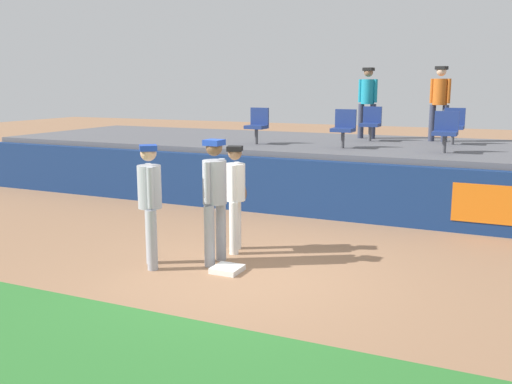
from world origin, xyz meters
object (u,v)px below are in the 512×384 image
seat_front_center (344,126)px  spectator_capped (368,98)px  player_fielder_home (236,191)px  player_coach_visitor (150,197)px  spectator_hooded (440,98)px  player_runner_visitor (215,193)px  first_base (227,269)px  seat_back_right (454,124)px  seat_front_left (258,124)px  seat_front_right (446,130)px  seat_back_center (371,122)px

seat_front_center → spectator_capped: 2.48m
player_fielder_home → player_coach_visitor: bearing=-49.8°
spectator_hooded → player_runner_visitor: bearing=87.4°
player_coach_visitor → player_fielder_home: bearing=109.1°
player_fielder_home → spectator_hooded: spectator_hooded is taller
first_base → seat_back_right: bearing=71.8°
player_runner_visitor → player_coach_visitor: size_ratio=1.03×
player_fielder_home → seat_front_left: size_ratio=2.03×
first_base → player_runner_visitor: size_ratio=0.21×
seat_front_center → seat_back_right: (2.11, 1.80, -0.00)m
seat_back_right → spectator_capped: size_ratio=0.47×
player_fielder_home → seat_back_right: seat_back_right is taller
seat_back_right → seat_front_right: 1.80m
player_coach_visitor → seat_front_left: seat_front_left is taller
player_coach_visitor → seat_back_center: size_ratio=2.15×
seat_front_center → seat_front_left: size_ratio=1.00×
first_base → seat_front_left: bearing=109.9°
seat_back_right → spectator_hooded: 0.88m
first_base → seat_front_right: size_ratio=0.48×
spectator_hooded → spectator_capped: bearing=12.0°
player_runner_visitor → seat_front_right: bearing=153.7°
player_runner_visitor → spectator_capped: spectator_capped is taller
player_coach_visitor → seat_front_left: 5.56m
player_runner_visitor → player_coach_visitor: (-0.78, -0.53, -0.04)m
seat_front_right → spectator_capped: (-2.21, 2.42, 0.57)m
seat_front_center → seat_front_left: bearing=-180.0°
seat_back_right → seat_front_left: bearing=-156.8°
first_base → player_coach_visitor: size_ratio=0.22×
seat_back_right → player_coach_visitor: bearing=-115.3°
seat_front_center → seat_front_left: (-2.08, -0.00, -0.00)m
seat_front_left → spectator_capped: spectator_capped is taller
player_fielder_home → spectator_hooded: (2.25, 6.57, 1.34)m
player_coach_visitor → seat_front_center: size_ratio=2.15×
seat_front_center → spectator_capped: bearing=91.9°
player_coach_visitor → seat_back_center: (1.50, 7.26, 0.70)m
player_fielder_home → seat_front_right: (2.68, 4.24, 0.77)m
seat_back_right → spectator_capped: spectator_capped is taller
player_runner_visitor → seat_back_center: seat_back_center is taller
seat_front_right → seat_front_left: (-4.21, -0.00, -0.00)m
seat_back_center → seat_front_right: bearing=-42.6°
seat_front_center → seat_back_center: same height
seat_front_right → spectator_capped: size_ratio=0.47×
player_runner_visitor → seat_front_left: size_ratio=2.23×
player_coach_visitor → seat_front_right: size_ratio=2.15×
spectator_hooded → seat_back_right: bearing=141.9°
player_fielder_home → seat_front_left: 4.57m
seat_back_center → spectator_capped: 0.88m
first_base → seat_back_right: size_ratio=0.48×
player_fielder_home → spectator_capped: 6.80m
first_base → seat_front_right: (2.33, 5.23, 1.71)m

